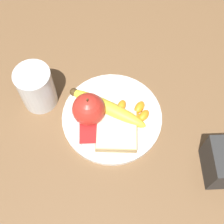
{
  "coord_description": "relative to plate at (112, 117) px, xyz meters",
  "views": [
    {
      "loc": [
        0.32,
        -0.01,
        0.66
      ],
      "look_at": [
        0.0,
        0.0,
        0.03
      ],
      "focal_mm": 50.0,
      "sensor_mm": 36.0,
      "label": 1
    }
  ],
  "objects": [
    {
      "name": "ground_plane",
      "position": [
        0.0,
        0.0,
        -0.01
      ],
      "size": [
        3.0,
        3.0,
        0.0
      ],
      "primitive_type": "plane",
      "color": "brown"
    },
    {
      "name": "plate",
      "position": [
        0.0,
        0.0,
        0.0
      ],
      "size": [
        0.23,
        0.23,
        0.01
      ],
      "color": "white",
      "rests_on": "ground_plane"
    },
    {
      "name": "orange_segment_2",
      "position": [
        -0.02,
        0.02,
        0.01
      ],
      "size": [
        0.04,
        0.03,
        0.02
      ],
      "color": "orange",
      "rests_on": "plate"
    },
    {
      "name": "jam_packet",
      "position": [
        0.05,
        -0.05,
        0.01
      ],
      "size": [
        0.05,
        0.04,
        0.02
      ],
      "color": "silver",
      "rests_on": "plate"
    },
    {
      "name": "banana",
      "position": [
        -0.01,
        -0.01,
        0.02
      ],
      "size": [
        0.13,
        0.18,
        0.03
      ],
      "color": "yellow",
      "rests_on": "plate"
    },
    {
      "name": "apple",
      "position": [
        -0.0,
        -0.05,
        0.04
      ],
      "size": [
        0.07,
        0.07,
        0.08
      ],
      "color": "red",
      "rests_on": "plate"
    },
    {
      "name": "orange_segment_1",
      "position": [
        -0.02,
        0.06,
        0.01
      ],
      "size": [
        0.04,
        0.04,
        0.02
      ],
      "color": "orange",
      "rests_on": "plate"
    },
    {
      "name": "orange_segment_4",
      "position": [
        0.01,
        0.05,
        0.01
      ],
      "size": [
        0.04,
        0.03,
        0.02
      ],
      "color": "orange",
      "rests_on": "plate"
    },
    {
      "name": "bread_slice",
      "position": [
        0.04,
        0.01,
        0.02
      ],
      "size": [
        0.1,
        0.1,
        0.02
      ],
      "color": "tan",
      "rests_on": "plate"
    },
    {
      "name": "fork",
      "position": [
        -0.01,
        0.01,
        0.01
      ],
      "size": [
        0.17,
        0.03,
        0.0
      ],
      "rotation": [
        0.0,
        0.0,
        12.58
      ],
      "color": "#B2B2B7",
      "rests_on": "plate"
    },
    {
      "name": "orange_segment_3",
      "position": [
        0.01,
        0.07,
        0.01
      ],
      "size": [
        0.04,
        0.04,
        0.02
      ],
      "color": "orange",
      "rests_on": "plate"
    },
    {
      "name": "juice_glass",
      "position": [
        -0.06,
        -0.17,
        0.04
      ],
      "size": [
        0.08,
        0.08,
        0.11
      ],
      "color": "silver",
      "rests_on": "ground_plane"
    },
    {
      "name": "orange_segment_0",
      "position": [
        0.03,
        0.02,
        0.01
      ],
      "size": [
        0.02,
        0.03,
        0.01
      ],
      "color": "orange",
      "rests_on": "plate"
    }
  ]
}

